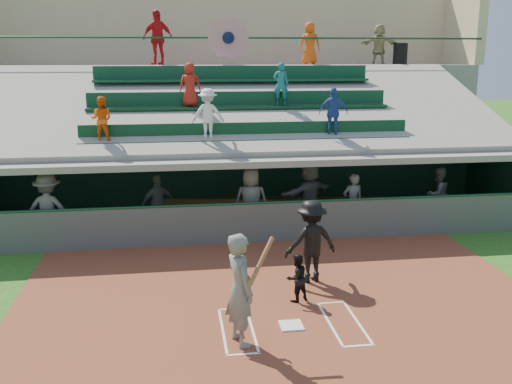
{
  "coord_description": "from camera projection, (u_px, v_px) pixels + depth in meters",
  "views": [
    {
      "loc": [
        -2.06,
        -9.69,
        5.05
      ],
      "look_at": [
        -0.18,
        3.5,
        1.8
      ],
      "focal_mm": 40.0,
      "sensor_mm": 36.0,
      "label": 1
    }
  ],
  "objects": [
    {
      "name": "ground",
      "position": [
        291.0,
        327.0,
        10.8
      ],
      "size": [
        100.0,
        100.0,
        0.0
      ],
      "primitive_type": "plane",
      "color": "#255517",
      "rests_on": "ground"
    },
    {
      "name": "dirt_slab",
      "position": [
        286.0,
        315.0,
        11.28
      ],
      "size": [
        11.0,
        9.0,
        0.02
      ],
      "primitive_type": "cube",
      "color": "brown",
      "rests_on": "ground"
    },
    {
      "name": "home_plate",
      "position": [
        291.0,
        325.0,
        10.79
      ],
      "size": [
        0.43,
        0.43,
        0.03
      ],
      "primitive_type": "cube",
      "color": "white",
      "rests_on": "dirt_slab"
    },
    {
      "name": "batters_box_chalk",
      "position": [
        291.0,
        326.0,
        10.79
      ],
      "size": [
        2.65,
        1.85,
        0.01
      ],
      "color": "silver",
      "rests_on": "dirt_slab"
    },
    {
      "name": "dugout_floor",
      "position": [
        247.0,
        224.0,
        17.28
      ],
      "size": [
        16.0,
        3.5,
        0.04
      ],
      "primitive_type": "cube",
      "color": "gray",
      "rests_on": "ground"
    },
    {
      "name": "concourse_slab",
      "position": [
        226.0,
        122.0,
        23.23
      ],
      "size": [
        20.0,
        3.0,
        4.6
      ],
      "primitive_type": "cube",
      "color": "gray",
      "rests_on": "ground"
    },
    {
      "name": "grandstand",
      "position": [
        233.0,
        133.0,
        20.37
      ],
      "size": [
        20.4,
        10.4,
        7.8
      ],
      "color": "#505650",
      "rests_on": "ground"
    },
    {
      "name": "batter_at_plate",
      "position": [
        240.0,
        289.0,
        9.94
      ],
      "size": [
        0.97,
        0.86,
        2.05
      ],
      "color": "#5E605B",
      "rests_on": "dirt_slab"
    },
    {
      "name": "catcher",
      "position": [
        297.0,
        278.0,
        11.79
      ],
      "size": [
        0.61,
        0.55,
        1.02
      ],
      "primitive_type": "imported",
      "rotation": [
        0.0,
        0.0,
        3.57
      ],
      "color": "black",
      "rests_on": "dirt_slab"
    },
    {
      "name": "home_umpire",
      "position": [
        311.0,
        241.0,
        12.74
      ],
      "size": [
        1.33,
        0.92,
        1.88
      ],
      "primitive_type": "imported",
      "rotation": [
        0.0,
        0.0,
        3.33
      ],
      "color": "black",
      "rests_on": "dirt_slab"
    },
    {
      "name": "dugout_bench",
      "position": [
        246.0,
        204.0,
        18.57
      ],
      "size": [
        14.56,
        2.79,
        0.44
      ],
      "primitive_type": "cube",
      "rotation": [
        0.0,
        0.0,
        -0.16
      ],
      "color": "olive",
      "rests_on": "dugout_floor"
    },
    {
      "name": "dugout_player_a",
      "position": [
        48.0,
        209.0,
        15.11
      ],
      "size": [
        1.33,
        0.85,
        1.96
      ],
      "primitive_type": "imported",
      "rotation": [
        0.0,
        0.0,
        3.04
      ],
      "color": "#535550",
      "rests_on": "dugout_floor"
    },
    {
      "name": "dugout_player_b",
      "position": [
        158.0,
        204.0,
        16.27
      ],
      "size": [
        1.06,
        0.72,
        1.66
      ],
      "primitive_type": "imported",
      "rotation": [
        0.0,
        0.0,
        3.5
      ],
      "color": "#535550",
      "rests_on": "dugout_floor"
    },
    {
      "name": "dugout_player_c",
      "position": [
        251.0,
        202.0,
        15.94
      ],
      "size": [
        1.01,
        0.72,
        1.94
      ],
      "primitive_type": "imported",
      "rotation": [
        0.0,
        0.0,
        3.03
      ],
      "color": "#50534E",
      "rests_on": "dugout_floor"
    },
    {
      "name": "dugout_player_d",
      "position": [
        309.0,
        194.0,
        16.7
      ],
      "size": [
        1.89,
        1.38,
        1.97
      ],
      "primitive_type": "imported",
      "rotation": [
        0.0,
        0.0,
        3.64
      ],
      "color": "#555752",
      "rests_on": "dugout_floor"
    },
    {
      "name": "dugout_player_e",
      "position": [
        353.0,
        202.0,
        16.45
      ],
      "size": [
        0.65,
        0.46,
        1.66
      ],
      "primitive_type": "imported",
      "rotation": [
        0.0,
        0.0,
        3.25
      ],
      "color": "#595B56",
      "rests_on": "dugout_floor"
    },
    {
      "name": "dugout_player_f",
      "position": [
        437.0,
        194.0,
        17.32
      ],
      "size": [
        1.0,
        0.9,
        1.69
      ],
      "primitive_type": "imported",
      "rotation": [
        0.0,
        0.0,
        3.52
      ],
      "color": "#555752",
      "rests_on": "dugout_floor"
    },
    {
      "name": "trash_bin",
      "position": [
        400.0,
        54.0,
        22.77
      ],
      "size": [
        0.56,
        0.56,
        0.84
      ],
      "primitive_type": "cylinder",
      "color": "black",
      "rests_on": "concourse_slab"
    },
    {
      "name": "concourse_staff_a",
      "position": [
        158.0,
        38.0,
        21.07
      ],
      "size": [
        1.27,
        0.94,
        2.0
      ],
      "primitive_type": "imported",
      "rotation": [
        0.0,
        0.0,
        3.58
      ],
      "color": "red",
      "rests_on": "concourse_slab"
    },
    {
      "name": "concourse_staff_b",
      "position": [
        310.0,
        44.0,
        21.74
      ],
      "size": [
        0.87,
        0.66,
        1.61
      ],
      "primitive_type": "imported",
      "rotation": [
        0.0,
        0.0,
        2.94
      ],
      "color": "#E24B0D",
      "rests_on": "concourse_slab"
    },
    {
      "name": "concourse_staff_c",
      "position": [
        379.0,
        44.0,
        22.81
      ],
      "size": [
        1.54,
        0.98,
        1.58
      ],
      "primitive_type": "imported",
      "rotation": [
        0.0,
        0.0,
        2.76
      ],
      "color": "tan",
      "rests_on": "concourse_slab"
    }
  ]
}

